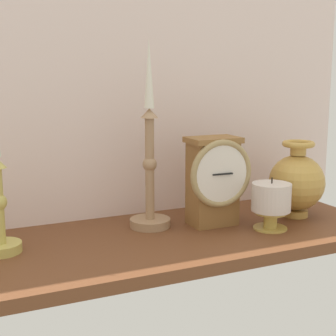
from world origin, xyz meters
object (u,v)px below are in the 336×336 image
object	(u,v)px
candlestick_tall_center	(150,169)
pillar_candle_front	(271,202)
mantel_clock	(214,179)
brass_vase_bulbous	(298,182)

from	to	relation	value
candlestick_tall_center	pillar_candle_front	xyz separation A→B (cm)	(22.79, -12.18, -6.68)
mantel_clock	pillar_candle_front	bearing A→B (deg)	-38.08
mantel_clock	candlestick_tall_center	world-z (taller)	candlestick_tall_center
mantel_clock	pillar_candle_front	world-z (taller)	mantel_clock
candlestick_tall_center	mantel_clock	bearing A→B (deg)	-19.43
mantel_clock	pillar_candle_front	distance (cm)	12.94
mantel_clock	candlestick_tall_center	bearing A→B (deg)	160.57
brass_vase_bulbous	pillar_candle_front	world-z (taller)	brass_vase_bulbous
mantel_clock	brass_vase_bulbous	xyz separation A→B (cm)	(20.75, -2.21, -2.03)
candlestick_tall_center	brass_vase_bulbous	distance (cm)	34.89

